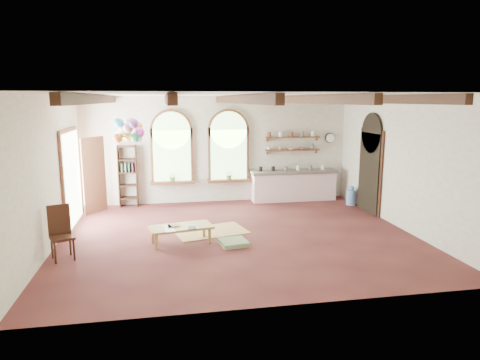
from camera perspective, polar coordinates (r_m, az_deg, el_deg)
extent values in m
plane|color=brown|center=(9.97, -0.20, -7.40)|extent=(8.00, 8.00, 0.00)
cube|color=brown|center=(12.88, -9.04, 3.21)|extent=(1.24, 0.08, 1.64)
cylinder|color=brown|center=(12.81, -9.14, 6.54)|extent=(1.24, 0.08, 1.24)
cube|color=#91CA79|center=(12.84, -9.04, 3.19)|extent=(1.10, 0.04, 1.50)
cube|color=brown|center=(12.92, -8.93, -0.32)|extent=(1.30, 0.28, 0.08)
cube|color=brown|center=(13.02, -1.53, 3.42)|extent=(1.24, 0.08, 1.64)
cylinder|color=brown|center=(12.95, -1.55, 6.71)|extent=(1.24, 0.08, 1.24)
cube|color=#91CA79|center=(12.99, -1.51, 3.40)|extent=(1.10, 0.04, 1.50)
cube|color=brown|center=(13.06, -1.46, -0.07)|extent=(1.30, 0.28, 0.08)
cube|color=brown|center=(11.54, -21.57, 0.22)|extent=(0.10, 1.90, 2.50)
cube|color=black|center=(12.35, 16.88, 0.92)|extent=(0.10, 1.30, 2.40)
cube|color=silver|center=(13.41, 7.13, -0.87)|extent=(2.60, 0.55, 0.86)
cube|color=slate|center=(13.32, 7.17, 1.11)|extent=(2.68, 0.62, 0.08)
cube|color=brown|center=(13.40, 7.01, 3.98)|extent=(1.70, 0.24, 0.04)
cube|color=brown|center=(13.36, 7.05, 5.68)|extent=(1.70, 0.24, 0.04)
cylinder|color=black|center=(13.85, 11.93, 5.50)|extent=(0.32, 0.04, 0.32)
cube|color=#3D2113|center=(12.91, -15.85, 0.48)|extent=(0.03, 0.32, 1.80)
cube|color=#3D2113|center=(12.87, -13.64, 0.55)|extent=(0.03, 0.32, 1.80)
cube|color=#A78B4C|center=(9.44, -7.88, -6.26)|extent=(1.44, 0.86, 0.05)
cube|color=#A78B4C|center=(9.19, -11.08, -8.09)|extent=(0.06, 0.06, 0.34)
cube|color=#A78B4C|center=(9.44, -4.08, -7.40)|extent=(0.06, 0.06, 0.34)
cube|color=#A78B4C|center=(9.60, -11.55, -7.28)|extent=(0.06, 0.06, 0.34)
cube|color=#A78B4C|center=(9.84, -4.84, -6.65)|extent=(0.06, 0.06, 0.34)
cube|color=#3D2113|center=(9.09, -22.64, -7.12)|extent=(0.55, 0.55, 0.05)
cube|color=#3D2113|center=(9.19, -22.99, -4.92)|extent=(0.41, 0.20, 0.63)
cube|color=tan|center=(10.26, -3.91, -6.85)|extent=(1.85, 1.39, 0.02)
cube|color=gray|center=(9.35, -0.89, -8.33)|extent=(0.65, 0.65, 0.10)
cylinder|color=#5F92CC|center=(13.71, 10.30, -1.61)|extent=(0.29, 0.29, 0.44)
sphere|color=#5F92CC|center=(13.65, 10.34, -0.50)|extent=(0.16, 0.16, 0.16)
cylinder|color=#5F92CC|center=(13.17, 14.61, -2.26)|extent=(0.30, 0.30, 0.45)
sphere|color=#5F92CC|center=(13.11, 14.66, -1.08)|extent=(0.16, 0.16, 0.16)
cylinder|color=white|center=(10.96, -14.56, 8.67)|extent=(0.01, 0.01, 0.85)
sphere|color=#27AC64|center=(11.01, -13.47, 5.57)|extent=(0.24, 0.24, 0.24)
sphere|color=#E44CE1|center=(11.11, -13.25, 6.25)|extent=(0.24, 0.24, 0.24)
sphere|color=orange|center=(11.26, -13.44, 6.90)|extent=(0.24, 0.24, 0.24)
sphere|color=silver|center=(11.15, -14.33, 7.45)|extent=(0.24, 0.24, 0.24)
sphere|color=#FF9F28|center=(11.25, -14.76, 5.61)|extent=(0.24, 0.24, 0.24)
sphere|color=#89B44D|center=(11.25, -15.58, 6.19)|extent=(0.24, 0.24, 0.24)
sphere|color=#D266D9|center=(11.05, -15.33, 6.75)|extent=(0.24, 0.24, 0.24)
sphere|color=#2F9ECB|center=(10.97, -15.86, 7.33)|extent=(0.24, 0.24, 0.24)
sphere|color=#C7632C|center=(10.84, -15.99, 5.38)|extent=(0.24, 0.24, 0.24)
sphere|color=gold|center=(10.85, -15.00, 6.06)|extent=(0.24, 0.24, 0.24)
sphere|color=#E2A6A9|center=(10.73, -14.72, 6.67)|extent=(0.24, 0.24, 0.24)
sphere|color=purple|center=(10.65, -14.01, 7.33)|extent=(0.24, 0.24, 0.24)
sphere|color=#27AC64|center=(10.86, -13.78, 5.49)|extent=(0.24, 0.24, 0.24)
sphere|color=#E44CE1|center=(10.89, -13.18, 6.16)|extent=(0.24, 0.24, 0.24)
imported|color=olive|center=(9.46, -9.19, -6.04)|extent=(0.25, 0.30, 0.02)
cube|color=black|center=(9.30, -6.44, -6.29)|extent=(0.19, 0.26, 0.01)
imported|color=#598C4C|center=(12.85, -8.95, 0.49)|extent=(0.27, 0.23, 0.30)
imported|color=#598C4C|center=(13.00, -1.44, 0.73)|extent=(0.27, 0.23, 0.30)
imported|color=white|center=(13.19, 3.89, 4.23)|extent=(0.12, 0.10, 0.10)
imported|color=beige|center=(13.28, 5.36, 4.24)|extent=(0.10, 0.10, 0.09)
imported|color=beige|center=(13.38, 6.81, 4.17)|extent=(0.22, 0.22, 0.05)
imported|color=#8C664C|center=(13.49, 8.23, 4.21)|extent=(0.20, 0.20, 0.06)
imported|color=slate|center=(13.59, 9.65, 4.49)|extent=(0.18, 0.18, 0.19)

